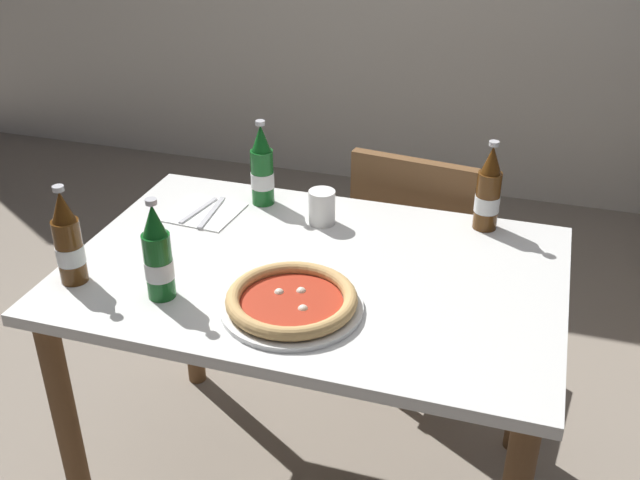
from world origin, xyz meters
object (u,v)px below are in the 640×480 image
Objects in this scene: dining_table_main at (314,306)px; napkin_with_cutlery at (205,212)px; beer_bottle_extra at (488,192)px; beer_bottle_center at (262,169)px; beer_bottle_right at (68,242)px; pizza_margherita_near at (292,301)px; paper_cup at (322,207)px; chair_behind_table at (418,252)px; beer_bottle_left at (158,257)px.

napkin_with_cutlery is (-0.38, 0.19, 0.12)m from dining_table_main.
beer_bottle_extra is 1.28× the size of napkin_with_cutlery.
dining_table_main is 0.44m from beer_bottle_center.
beer_bottle_right is 1.28× the size of napkin_with_cutlery.
pizza_margherita_near is 3.38× the size of paper_cup.
dining_table_main is 0.65m from chair_behind_table.
beer_bottle_center is 0.59m from beer_bottle_right.
dining_table_main is 0.44m from napkin_with_cutlery.
pizza_margherita_near is (0.01, -0.19, 0.13)m from dining_table_main.
beer_bottle_left is at bearing -173.08° from pizza_margherita_near.
pizza_margherita_near is at bearing -62.21° from beer_bottle_center.
napkin_with_cutlery is at bearing 45.54° from chair_behind_table.
beer_bottle_left and beer_bottle_center have the same top height.
pizza_margherita_near is at bearing -81.98° from paper_cup.
beer_bottle_right reaches higher than napkin_with_cutlery.
beer_bottle_right is (-0.53, -0.04, 0.08)m from pizza_margherita_near.
beer_bottle_extra reaches higher than dining_table_main.
beer_bottle_left reaches higher than chair_behind_table.
beer_bottle_extra is at bearing 39.82° from beer_bottle_left.
chair_behind_table is 3.44× the size of beer_bottle_left.
chair_behind_table is 3.44× the size of beer_bottle_center.
paper_cup is at bearing 98.02° from pizza_margherita_near.
beer_bottle_left is at bearing -118.35° from paper_cup.
dining_table_main is at bearing -77.54° from paper_cup.
paper_cup reaches higher than dining_table_main.
beer_bottle_right is (-0.68, -0.84, 0.37)m from chair_behind_table.
beer_bottle_left is 2.60× the size of paper_cup.
beer_bottle_extra is (0.90, 0.56, 0.00)m from beer_bottle_right.
paper_cup is at bearing -19.23° from beer_bottle_center.
pizza_margherita_near is at bearing 4.19° from beer_bottle_right.
pizza_margherita_near is 1.30× the size of beer_bottle_extra.
beer_bottle_center reaches higher than dining_table_main.
beer_bottle_right reaches higher than dining_table_main.
beer_bottle_left is 0.87m from beer_bottle_extra.
dining_table_main is at bearing 92.44° from pizza_margherita_near.
beer_bottle_left reaches higher than paper_cup.
beer_bottle_extra is (0.22, -0.28, 0.37)m from chair_behind_table.
pizza_margherita_near is 0.42m from paper_cup.
pizza_margherita_near is 0.55m from beer_bottle_center.
beer_bottle_left is at bearing -140.18° from beer_bottle_extra.
paper_cup is at bearing -166.09° from beer_bottle_extra.
beer_bottle_left reaches higher than dining_table_main.
beer_bottle_left is at bearing -142.84° from dining_table_main.
beer_bottle_right reaches higher than chair_behind_table.
napkin_with_cutlery is 2.03× the size of paper_cup.
paper_cup is (-0.21, -0.38, 0.32)m from chair_behind_table.
beer_bottle_center is (-0.26, 0.48, 0.08)m from pizza_margherita_near.
pizza_margherita_near is 1.30× the size of beer_bottle_right.
chair_behind_table is 3.44× the size of beer_bottle_right.
beer_bottle_extra reaches higher than paper_cup.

